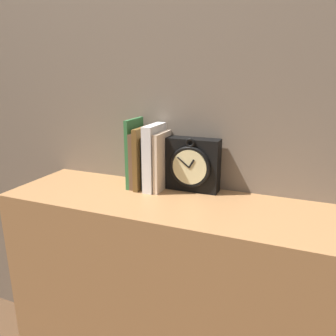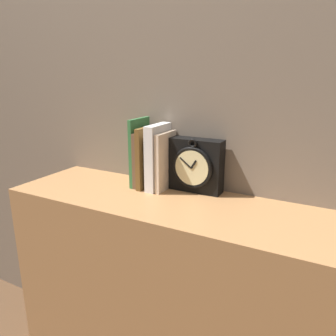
{
  "view_description": "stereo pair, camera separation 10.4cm",
  "coord_description": "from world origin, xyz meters",
  "px_view_note": "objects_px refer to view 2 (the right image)",
  "views": [
    {
      "loc": [
        0.38,
        -0.93,
        1.22
      ],
      "look_at": [
        0.0,
        0.0,
        0.93
      ],
      "focal_mm": 35.0,
      "sensor_mm": 36.0,
      "label": 1
    },
    {
      "loc": [
        0.47,
        -0.88,
        1.22
      ],
      "look_at": [
        0.0,
        0.0,
        0.93
      ],
      "focal_mm": 35.0,
      "sensor_mm": 36.0,
      "label": 2
    }
  ],
  "objects_px": {
    "clock": "(196,165)",
    "book_slot2_brown": "(147,157)",
    "book_slot1_brown": "(143,159)",
    "book_slot4_white": "(158,157)",
    "book_slot5_cream": "(166,161)",
    "book_slot0_green": "(140,152)",
    "book_slot3_black": "(154,161)"
  },
  "relations": [
    {
      "from": "clock",
      "to": "book_slot2_brown",
      "type": "distance_m",
      "value": 0.18
    },
    {
      "from": "book_slot1_brown",
      "to": "book_slot4_white",
      "type": "bearing_deg",
      "value": -4.5
    },
    {
      "from": "clock",
      "to": "book_slot4_white",
      "type": "bearing_deg",
      "value": -166.16
    },
    {
      "from": "book_slot4_white",
      "to": "book_slot5_cream",
      "type": "height_order",
      "value": "book_slot4_white"
    },
    {
      "from": "book_slot0_green",
      "to": "book_slot1_brown",
      "type": "bearing_deg",
      "value": 0.16
    },
    {
      "from": "book_slot3_black",
      "to": "book_slot5_cream",
      "type": "height_order",
      "value": "book_slot5_cream"
    },
    {
      "from": "clock",
      "to": "book_slot1_brown",
      "type": "xyz_separation_m",
      "value": [
        -0.2,
        -0.03,
        0.01
      ]
    },
    {
      "from": "book_slot0_green",
      "to": "book_slot4_white",
      "type": "relative_size",
      "value": 1.07
    },
    {
      "from": "book_slot5_cream",
      "to": "clock",
      "type": "bearing_deg",
      "value": 16.11
    },
    {
      "from": "book_slot1_brown",
      "to": "book_slot3_black",
      "type": "xyz_separation_m",
      "value": [
        0.04,
        0.01,
        -0.01
      ]
    },
    {
      "from": "clock",
      "to": "book_slot3_black",
      "type": "distance_m",
      "value": 0.16
    },
    {
      "from": "book_slot2_brown",
      "to": "book_slot1_brown",
      "type": "bearing_deg",
      "value": 167.15
    },
    {
      "from": "book_slot4_white",
      "to": "clock",
      "type": "bearing_deg",
      "value": 13.84
    },
    {
      "from": "book_slot2_brown",
      "to": "book_slot4_white",
      "type": "relative_size",
      "value": 0.95
    },
    {
      "from": "book_slot0_green",
      "to": "clock",
      "type": "bearing_deg",
      "value": 7.26
    },
    {
      "from": "book_slot5_cream",
      "to": "book_slot1_brown",
      "type": "bearing_deg",
      "value": 178.48
    },
    {
      "from": "book_slot1_brown",
      "to": "book_slot2_brown",
      "type": "height_order",
      "value": "book_slot2_brown"
    },
    {
      "from": "book_slot2_brown",
      "to": "book_slot3_black",
      "type": "relative_size",
      "value": 1.18
    },
    {
      "from": "book_slot1_brown",
      "to": "book_slot5_cream",
      "type": "relative_size",
      "value": 0.97
    },
    {
      "from": "clock",
      "to": "book_slot0_green",
      "type": "bearing_deg",
      "value": -172.74
    },
    {
      "from": "clock",
      "to": "book_slot3_black",
      "type": "bearing_deg",
      "value": -172.93
    },
    {
      "from": "book_slot2_brown",
      "to": "book_slot4_white",
      "type": "bearing_deg",
      "value": -0.25
    },
    {
      "from": "book_slot0_green",
      "to": "book_slot4_white",
      "type": "bearing_deg",
      "value": -3.7
    },
    {
      "from": "book_slot1_brown",
      "to": "book_slot0_green",
      "type": "bearing_deg",
      "value": -179.84
    },
    {
      "from": "clock",
      "to": "book_slot4_white",
      "type": "xyz_separation_m",
      "value": [
        -0.13,
        -0.03,
        0.02
      ]
    },
    {
      "from": "clock",
      "to": "book_slot4_white",
      "type": "distance_m",
      "value": 0.14
    },
    {
      "from": "book_slot2_brown",
      "to": "book_slot5_cream",
      "type": "height_order",
      "value": "book_slot2_brown"
    },
    {
      "from": "book_slot5_cream",
      "to": "book_slot4_white",
      "type": "bearing_deg",
      "value": -174.55
    },
    {
      "from": "book_slot2_brown",
      "to": "book_slot5_cream",
      "type": "bearing_deg",
      "value": 1.98
    },
    {
      "from": "book_slot1_brown",
      "to": "book_slot4_white",
      "type": "distance_m",
      "value": 0.07
    },
    {
      "from": "book_slot3_black",
      "to": "book_slot4_white",
      "type": "bearing_deg",
      "value": -25.4
    },
    {
      "from": "book_slot0_green",
      "to": "book_slot2_brown",
      "type": "relative_size",
      "value": 1.12
    }
  ]
}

